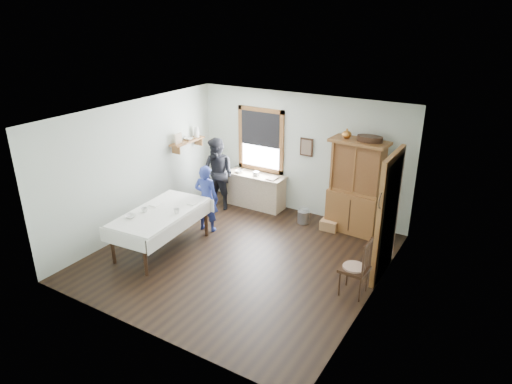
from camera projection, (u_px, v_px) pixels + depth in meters
room at (239, 191)px, 8.09m from camera, size 5.01×5.01×2.70m
window at (261, 137)px, 10.42m from camera, size 1.18×0.07×1.48m
doorway at (389, 213)px, 7.66m from camera, size 0.09×1.14×2.22m
wall_shelf at (188, 140)px, 10.36m from camera, size 0.24×1.00×0.44m
framed_picture at (306, 147)px, 9.89m from camera, size 0.30×0.04×0.40m
rug_beater at (382, 193)px, 7.02m from camera, size 0.01×0.27×0.27m
work_counter at (256, 190)px, 10.66m from camera, size 1.39×0.53×0.79m
china_hutch at (356, 187)px, 9.26m from camera, size 1.19×0.63×1.96m
dining_table at (162, 230)px, 8.75m from camera, size 1.20×2.07×0.80m
spindle_chair at (355, 267)px, 7.33m from camera, size 0.49×0.49×1.01m
pail at (303, 217)px, 9.92m from camera, size 0.32×0.32×0.27m
wicker_basket at (329, 225)px, 9.61m from camera, size 0.37×0.27×0.21m
woman_blue at (206, 201)px, 9.41m from camera, size 0.53×0.39×1.33m
figure_dark at (218, 177)px, 10.42m from camera, size 0.79×0.64×1.55m
table_cup_a at (144, 210)px, 8.55m from camera, size 0.15×0.15×0.09m
table_cup_b at (177, 211)px, 8.49m from camera, size 0.13×0.13×0.10m
table_bowl at (130, 216)px, 8.33m from camera, size 0.25×0.25×0.06m
counter_book at (268, 177)px, 10.29m from camera, size 0.18×0.24×0.02m
counter_bowl at (239, 171)px, 10.63m from camera, size 0.18×0.18×0.06m
shelf_bowl at (189, 139)px, 10.36m from camera, size 0.22×0.22×0.05m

